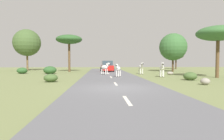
{
  "coord_description": "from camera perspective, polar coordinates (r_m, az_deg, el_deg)",
  "views": [
    {
      "loc": [
        -1.07,
        -11.95,
        1.67
      ],
      "look_at": [
        0.39,
        12.07,
        0.61
      ],
      "focal_mm": 31.06,
      "sensor_mm": 36.0,
      "label": 1
    }
  ],
  "objects": [
    {
      "name": "ground_plane",
      "position": [
        12.11,
        1.64,
        -5.42
      ],
      "size": [
        90.0,
        90.0,
        0.0
      ],
      "primitive_type": "plane",
      "color": "olive"
    },
    {
      "name": "road",
      "position": [
        12.11,
        1.83,
        -5.3
      ],
      "size": [
        6.0,
        64.0,
        0.05
      ],
      "primitive_type": "cube",
      "color": "slate",
      "rests_on": "ground_plane"
    },
    {
      "name": "lane_markings",
      "position": [
        11.12,
        2.31,
        -5.85
      ],
      "size": [
        0.16,
        56.0,
        0.01
      ],
      "color": "silver",
      "rests_on": "road"
    },
    {
      "name": "zebra_0",
      "position": [
        20.36,
        1.84,
        0.32
      ],
      "size": [
        0.75,
        1.43,
        1.41
      ],
      "rotation": [
        0.0,
        0.0,
        2.78
      ],
      "color": "silver",
      "rests_on": "road"
    },
    {
      "name": "zebra_1",
      "position": [
        23.66,
        -2.1,
        0.78
      ],
      "size": [
        1.25,
        1.31,
        1.52
      ],
      "rotation": [
        0.0,
        0.0,
        3.9
      ],
      "color": "silver",
      "rests_on": "road"
    },
    {
      "name": "zebra_2",
      "position": [
        25.61,
        8.52,
        0.87
      ],
      "size": [
        0.55,
        1.68,
        1.59
      ],
      "rotation": [
        0.0,
        0.0,
        3.24
      ],
      "color": "silver",
      "rests_on": "ground_plane"
    },
    {
      "name": "zebra_3",
      "position": [
        21.28,
        14.48,
        0.54
      ],
      "size": [
        0.66,
        1.7,
        1.62
      ],
      "rotation": [
        0.0,
        0.0,
        2.94
      ],
      "color": "silver",
      "rests_on": "ground_plane"
    },
    {
      "name": "car_0",
      "position": [
        31.95,
        -1.46,
        1.05
      ],
      "size": [
        2.19,
        4.43,
        1.74
      ],
      "rotation": [
        0.0,
        0.0,
        0.05
      ],
      "color": "red",
      "rests_on": "road"
    },
    {
      "name": "tree_0",
      "position": [
        45.15,
        18.32,
        3.86
      ],
      "size": [
        3.21,
        3.21,
        3.41
      ],
      "color": "#4C3823",
      "rests_on": "ground_plane"
    },
    {
      "name": "tree_1",
      "position": [
        33.11,
        17.53,
        6.48
      ],
      "size": [
        4.41,
        4.41,
        6.23
      ],
      "color": "#4C3823",
      "rests_on": "ground_plane"
    },
    {
      "name": "tree_2",
      "position": [
        32.11,
        -12.52,
        8.68
      ],
      "size": [
        4.15,
        4.15,
        5.94
      ],
      "color": "brown",
      "rests_on": "ground_plane"
    },
    {
      "name": "tree_3",
      "position": [
        38.59,
        -23.75,
        7.35
      ],
      "size": [
        4.84,
        4.84,
        7.49
      ],
      "color": "brown",
      "rests_on": "ground_plane"
    },
    {
      "name": "tree_4",
      "position": [
        22.73,
        28.76,
        9.35
      ],
      "size": [
        4.28,
        4.28,
        5.28
      ],
      "color": "brown",
      "rests_on": "ground_plane"
    },
    {
      "name": "bush_0",
      "position": [
        16.56,
        -17.58,
        -2.22
      ],
      "size": [
        1.12,
        1.01,
        0.67
      ],
      "primitive_type": "ellipsoid",
      "color": "#425B2D",
      "rests_on": "ground_plane"
    },
    {
      "name": "bush_1",
      "position": [
        18.66,
        22.02,
        -1.68
      ],
      "size": [
        1.22,
        1.1,
        0.73
      ],
      "primitive_type": "ellipsoid",
      "color": "#425B2D",
      "rests_on": "ground_plane"
    },
    {
      "name": "bush_2",
      "position": [
        27.28,
        -17.8,
        -0.02
      ],
      "size": [
        1.73,
        1.55,
        1.04
      ],
      "primitive_type": "ellipsoid",
      "color": "#2D5628",
      "rests_on": "ground_plane"
    },
    {
      "name": "bush_3",
      "position": [
        29.25,
        -24.92,
        -0.17
      ],
      "size": [
        1.39,
        1.25,
        0.84
      ],
      "primitive_type": "ellipsoid",
      "color": "#2D5628",
      "rests_on": "ground_plane"
    },
    {
      "name": "rock_0",
      "position": [
        15.4,
        25.74,
        -3.03
      ],
      "size": [
        0.66,
        0.65,
        0.5
      ],
      "primitive_type": "ellipsoid",
      "color": "gray",
      "rests_on": "ground_plane"
    },
    {
      "name": "rock_1",
      "position": [
        25.24,
        16.72,
        -0.91
      ],
      "size": [
        0.78,
        0.55,
        0.42
      ],
      "primitive_type": "ellipsoid",
      "color": "gray",
      "rests_on": "ground_plane"
    },
    {
      "name": "rock_2",
      "position": [
        21.66,
        -18.69,
        -1.61
      ],
      "size": [
        0.4,
        0.34,
        0.32
      ],
      "primitive_type": "ellipsoid",
      "color": "gray",
      "rests_on": "ground_plane"
    }
  ]
}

